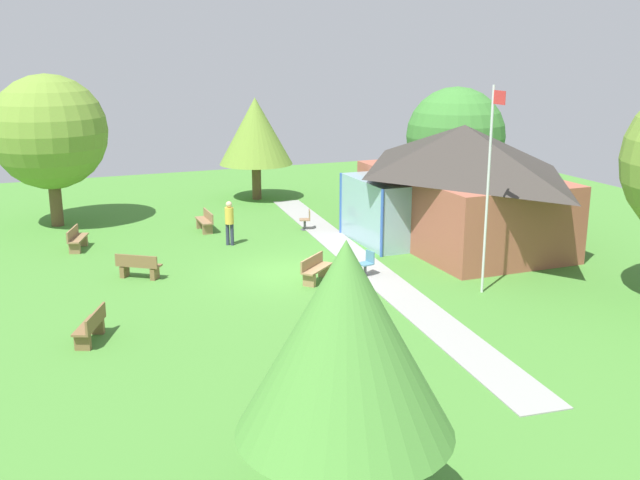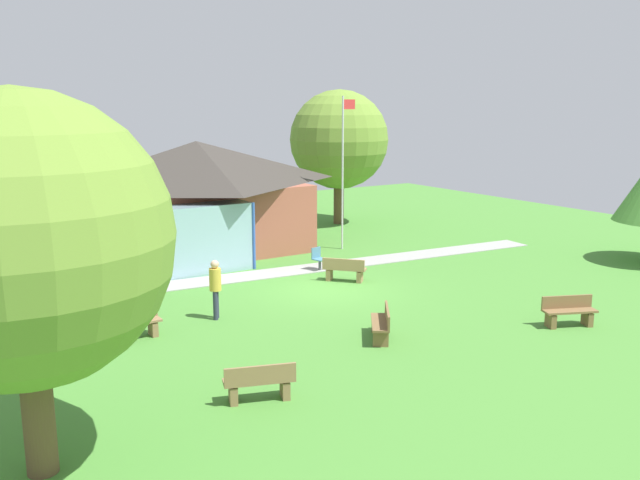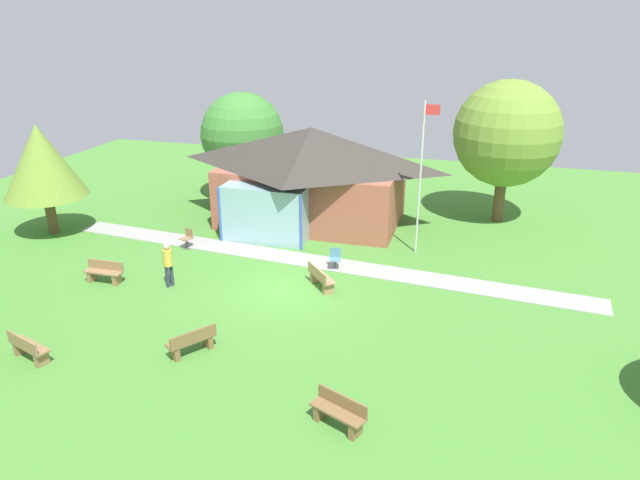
% 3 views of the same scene
% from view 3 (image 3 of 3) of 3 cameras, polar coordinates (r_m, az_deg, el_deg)
% --- Properties ---
extents(ground_plane, '(44.00, 44.00, 0.00)m').
position_cam_3_polar(ground_plane, '(21.65, -3.22, -4.93)').
color(ground_plane, '#478433').
extents(pavilion, '(9.38, 6.82, 4.62)m').
position_cam_3_polar(pavilion, '(27.80, -1.03, 6.51)').
color(pavilion, '#A35642').
rests_on(pavilion, ground_plane).
extents(footpath, '(22.85, 3.36, 0.03)m').
position_cam_3_polar(footpath, '(24.05, -1.05, -2.03)').
color(footpath, '#999993').
rests_on(footpath, ground_plane).
extents(flagpole, '(0.64, 0.08, 6.42)m').
position_cam_3_polar(flagpole, '(24.15, 9.94, 6.53)').
color(flagpole, silver).
rests_on(flagpole, ground_plane).
extents(bench_front_right, '(1.55, 1.00, 0.84)m').
position_cam_3_polar(bench_front_right, '(14.98, 1.86, -16.61)').
color(bench_front_right, brown).
rests_on(bench_front_right, ground_plane).
extents(bench_front_center, '(1.23, 1.48, 0.84)m').
position_cam_3_polar(bench_front_center, '(18.09, -12.49, -9.77)').
color(bench_front_center, brown).
rests_on(bench_front_center, ground_plane).
extents(bench_rear_near_path, '(1.33, 1.41, 0.84)m').
position_cam_3_polar(bench_rear_near_path, '(21.61, 0.06, -3.77)').
color(bench_rear_near_path, '#9E7A51').
rests_on(bench_rear_near_path, ground_plane).
extents(bench_mid_left, '(1.50, 0.45, 0.84)m').
position_cam_3_polar(bench_mid_left, '(23.54, -20.47, -3.01)').
color(bench_mid_left, olive).
rests_on(bench_mid_left, ground_plane).
extents(bench_front_left, '(1.56, 0.89, 0.84)m').
position_cam_3_polar(bench_front_left, '(19.41, -26.78, -9.47)').
color(bench_front_left, olive).
rests_on(bench_front_left, ground_plane).
extents(patio_chair_lawn_spare, '(0.52, 0.52, 0.86)m').
position_cam_3_polar(patio_chair_lawn_spare, '(23.17, 1.50, -1.91)').
color(patio_chair_lawn_spare, teal).
rests_on(patio_chair_lawn_spare, ground_plane).
extents(patio_chair_west, '(0.55, 0.55, 0.86)m').
position_cam_3_polar(patio_chair_west, '(25.89, -12.93, 0.12)').
color(patio_chair_west, '#8C6B4C').
rests_on(patio_chair_west, ground_plane).
extents(visitor_strolling_lawn, '(0.34, 0.34, 1.74)m').
position_cam_3_polar(visitor_strolling_lawn, '(22.21, -14.74, -2.05)').
color(visitor_strolling_lawn, '#2D3347').
rests_on(visitor_strolling_lawn, ground_plane).
extents(tree_behind_pavilion_left, '(4.42, 4.42, 5.77)m').
position_cam_3_polar(tree_behind_pavilion_left, '(31.49, -7.63, 10.24)').
color(tree_behind_pavilion_left, brown).
rests_on(tree_behind_pavilion_left, ground_plane).
extents(tree_west_hedge, '(3.64, 3.64, 5.07)m').
position_cam_3_polar(tree_west_hedge, '(28.92, -25.72, 6.99)').
color(tree_west_hedge, brown).
rests_on(tree_west_hedge, ground_plane).
extents(tree_behind_pavilion_right, '(4.99, 4.99, 6.80)m').
position_cam_3_polar(tree_behind_pavilion_right, '(28.96, 17.92, 9.90)').
color(tree_behind_pavilion_right, brown).
rests_on(tree_behind_pavilion_right, ground_plane).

